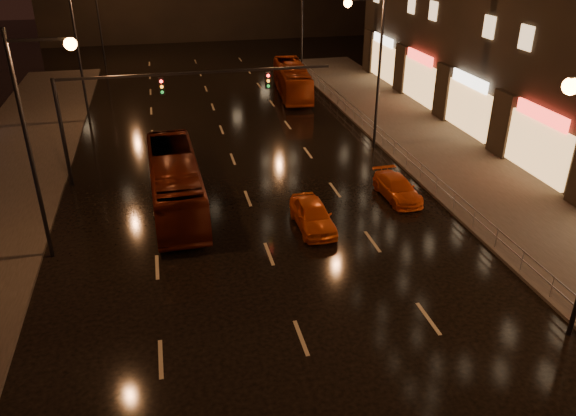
{
  "coord_description": "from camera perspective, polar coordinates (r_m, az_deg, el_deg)",
  "views": [
    {
      "loc": [
        -4.06,
        -11.56,
        13.33
      ],
      "look_at": [
        0.78,
        9.5,
        2.5
      ],
      "focal_mm": 35.0,
      "sensor_mm": 36.0,
      "label": 1
    }
  ],
  "objects": [
    {
      "name": "ground",
      "position": [
        34.5,
        -5.18,
        3.78
      ],
      "size": [
        140.0,
        140.0,
        0.0
      ],
      "primitive_type": "plane",
      "color": "black",
      "rests_on": "ground"
    },
    {
      "name": "sidewalk_right",
      "position": [
        34.49,
        18.92,
        2.51
      ],
      "size": [
        7.0,
        70.0,
        0.15
      ],
      "primitive_type": "cube",
      "color": "#38332D",
      "rests_on": "ground"
    },
    {
      "name": "traffic_signal",
      "position": [
        32.73,
        -14.47,
        10.56
      ],
      "size": [
        15.31,
        0.32,
        6.2
      ],
      "color": "black",
      "rests_on": "ground"
    },
    {
      "name": "railing_right",
      "position": [
        35.1,
        12.03,
        5.27
      ],
      "size": [
        0.05,
        56.0,
        1.0
      ],
      "color": "#99999E",
      "rests_on": "sidewalk_right"
    },
    {
      "name": "bus_red",
      "position": [
        29.86,
        -11.39,
        2.6
      ],
      "size": [
        2.7,
        10.4,
        2.88
      ],
      "primitive_type": "imported",
      "rotation": [
        0.0,
        0.0,
        0.03
      ],
      "color": "#50170B",
      "rests_on": "ground"
    },
    {
      "name": "bus_curb",
      "position": [
        50.39,
        0.43,
        12.88
      ],
      "size": [
        3.24,
        9.96,
        2.72
      ],
      "primitive_type": "imported",
      "rotation": [
        0.0,
        0.0,
        -0.1
      ],
      "color": "#93300E",
      "rests_on": "ground"
    },
    {
      "name": "taxi_near",
      "position": [
        27.55,
        2.52,
        -0.7
      ],
      "size": [
        1.68,
        4.1,
        1.39
      ],
      "primitive_type": "imported",
      "rotation": [
        0.0,
        0.0,
        0.01
      ],
      "color": "orange",
      "rests_on": "ground"
    },
    {
      "name": "taxi_far",
      "position": [
        31.22,
        11.05,
        1.99
      ],
      "size": [
        1.76,
        4.05,
        1.16
      ],
      "primitive_type": "imported",
      "rotation": [
        0.0,
        0.0,
        0.03
      ],
      "color": "#E15815",
      "rests_on": "ground"
    }
  ]
}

